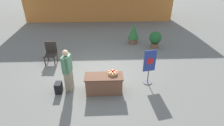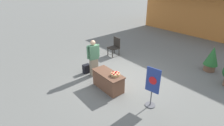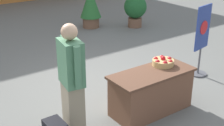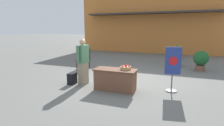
{
  "view_description": "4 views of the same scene",
  "coord_description": "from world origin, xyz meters",
  "px_view_note": "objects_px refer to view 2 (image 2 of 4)",
  "views": [
    {
      "loc": [
        0.29,
        -6.49,
        4.21
      ],
      "look_at": [
        0.56,
        -0.19,
        0.76
      ],
      "focal_mm": 28.0,
      "sensor_mm": 36.0,
      "label": 1
    },
    {
      "loc": [
        5.05,
        -4.73,
        3.99
      ],
      "look_at": [
        -0.35,
        -0.42,
        0.75
      ],
      "focal_mm": 28.0,
      "sensor_mm": 36.0,
      "label": 2
    },
    {
      "loc": [
        -2.94,
        -4.39,
        2.78
      ],
      "look_at": [
        0.05,
        -0.2,
        0.61
      ],
      "focal_mm": 50.0,
      "sensor_mm": 36.0,
      "label": 3
    },
    {
      "loc": [
        2.13,
        -6.43,
        2.02
      ],
      "look_at": [
        -0.03,
        -0.73,
        0.85
      ],
      "focal_mm": 28.0,
      "sensor_mm": 36.0,
      "label": 4
    }
  ],
  "objects_px": {
    "patio_chair": "(115,46)",
    "apple_basket": "(115,74)",
    "poster_board": "(152,87)",
    "potted_plant_far_left": "(212,58)",
    "person_visitor": "(94,58)",
    "backpack": "(87,69)",
    "display_table": "(108,81)"
  },
  "relations": [
    {
      "from": "patio_chair",
      "to": "person_visitor",
      "type": "bearing_deg",
      "value": 31.69
    },
    {
      "from": "person_visitor",
      "to": "patio_chair",
      "type": "bearing_deg",
      "value": 127.45
    },
    {
      "from": "person_visitor",
      "to": "poster_board",
      "type": "distance_m",
      "value": 3.15
    },
    {
      "from": "poster_board",
      "to": "patio_chair",
      "type": "relative_size",
      "value": 1.4
    },
    {
      "from": "person_visitor",
      "to": "backpack",
      "type": "relative_size",
      "value": 4.01
    },
    {
      "from": "potted_plant_far_left",
      "to": "patio_chair",
      "type": "bearing_deg",
      "value": -152.46
    },
    {
      "from": "backpack",
      "to": "patio_chair",
      "type": "bearing_deg",
      "value": 109.67
    },
    {
      "from": "poster_board",
      "to": "display_table",
      "type": "bearing_deg",
      "value": -85.42
    },
    {
      "from": "display_table",
      "to": "patio_chair",
      "type": "relative_size",
      "value": 1.36
    },
    {
      "from": "backpack",
      "to": "poster_board",
      "type": "height_order",
      "value": "poster_board"
    },
    {
      "from": "backpack",
      "to": "patio_chair",
      "type": "distance_m",
      "value": 2.66
    },
    {
      "from": "poster_board",
      "to": "potted_plant_far_left",
      "type": "distance_m",
      "value": 4.33
    },
    {
      "from": "person_visitor",
      "to": "poster_board",
      "type": "relative_size",
      "value": 1.14
    },
    {
      "from": "patio_chair",
      "to": "display_table",
      "type": "bearing_deg",
      "value": 48.97
    },
    {
      "from": "display_table",
      "to": "person_visitor",
      "type": "xyz_separation_m",
      "value": [
        -1.34,
        0.2,
        0.5
      ]
    },
    {
      "from": "potted_plant_far_left",
      "to": "display_table",
      "type": "bearing_deg",
      "value": -110.9
    },
    {
      "from": "patio_chair",
      "to": "apple_basket",
      "type": "bearing_deg",
      "value": 53.57
    },
    {
      "from": "backpack",
      "to": "patio_chair",
      "type": "xyz_separation_m",
      "value": [
        -0.89,
        2.48,
        0.37
      ]
    },
    {
      "from": "apple_basket",
      "to": "backpack",
      "type": "xyz_separation_m",
      "value": [
        -2.06,
        -0.08,
        -0.56
      ]
    },
    {
      "from": "potted_plant_far_left",
      "to": "poster_board",
      "type": "bearing_deg",
      "value": -90.64
    },
    {
      "from": "potted_plant_far_left",
      "to": "person_visitor",
      "type": "bearing_deg",
      "value": -124.52
    },
    {
      "from": "apple_basket",
      "to": "backpack",
      "type": "height_order",
      "value": "apple_basket"
    },
    {
      "from": "display_table",
      "to": "potted_plant_far_left",
      "type": "xyz_separation_m",
      "value": [
        1.84,
        4.83,
        0.31
      ]
    },
    {
      "from": "apple_basket",
      "to": "person_visitor",
      "type": "xyz_separation_m",
      "value": [
        -1.67,
        0.1,
        0.09
      ]
    },
    {
      "from": "poster_board",
      "to": "apple_basket",
      "type": "bearing_deg",
      "value": -85.8
    },
    {
      "from": "person_visitor",
      "to": "backpack",
      "type": "distance_m",
      "value": 0.78
    },
    {
      "from": "display_table",
      "to": "potted_plant_far_left",
      "type": "bearing_deg",
      "value": 69.1
    },
    {
      "from": "person_visitor",
      "to": "display_table",
      "type": "bearing_deg",
      "value": -0.0
    },
    {
      "from": "patio_chair",
      "to": "poster_board",
      "type": "bearing_deg",
      "value": 68.32
    },
    {
      "from": "patio_chair",
      "to": "potted_plant_far_left",
      "type": "bearing_deg",
      "value": 120.31
    },
    {
      "from": "poster_board",
      "to": "potted_plant_far_left",
      "type": "xyz_separation_m",
      "value": [
        0.05,
        4.33,
        -0.11
      ]
    },
    {
      "from": "apple_basket",
      "to": "potted_plant_far_left",
      "type": "bearing_deg",
      "value": 72.26
    }
  ]
}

